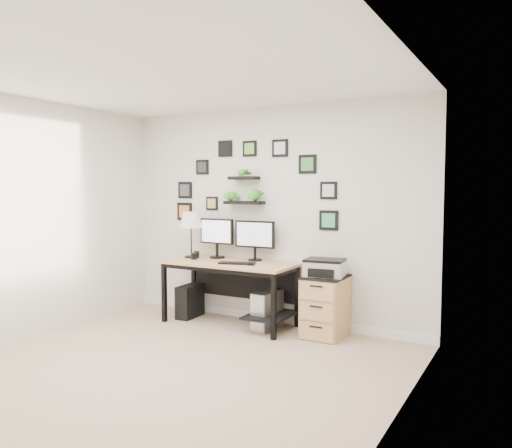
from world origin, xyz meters
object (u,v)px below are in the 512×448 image
Objects in this scene: table_lamp at (191,221)px; file_cabinet at (325,306)px; printer at (325,268)px; monitor_left at (217,235)px; desk at (234,272)px; mug at (194,256)px; pc_tower_grey at (267,310)px; monitor_right at (255,237)px; pc_tower_black at (190,301)px.

table_lamp reaches higher than file_cabinet.
printer is (-0.00, -0.03, 0.43)m from file_cabinet.
desk is at bearing -26.07° from monitor_left.
mug is 1.68m from printer.
printer is (1.14, 0.03, 0.14)m from desk.
monitor_left is at bearing 168.62° from pc_tower_grey.
mug reaches higher than file_cabinet.
file_cabinet is (0.97, -0.15, -0.70)m from monitor_right.
mug is 1.14m from pc_tower_grey.
mug is (-0.71, -0.27, -0.25)m from monitor_right.
monitor_left is 1.66m from file_cabinet.
mug is (-0.18, -0.24, -0.25)m from monitor_left.
table_lamp is 1.87m from printer.
file_cabinet reaches higher than pc_tower_black.
pc_tower_black is at bearing -179.22° from pc_tower_grey.
pc_tower_grey is at bearing 4.73° from mug.
printer is at bearing 1.55° from desk.
mug is 0.60m from pc_tower_black.
monitor_left reaches higher than pc_tower_grey.
table_lamp is 1.42× the size of pc_tower_black.
file_cabinet is (1.80, 0.06, 0.13)m from pc_tower_black.
monitor_right is at bearing 3.16° from monitor_left.
mug is at bearing -158.93° from monitor_right.
pc_tower_black is 0.90× the size of printer.
table_lamp reaches higher than monitor_right.
monitor_right is 0.80m from mug.
pc_tower_black is at bearing -165.97° from monitor_right.
table_lamp is (-0.85, -0.14, 0.17)m from monitor_right.
desk is at bearing -130.49° from monitor_right.
pc_tower_black is at bearing 150.74° from mug.
mug is at bearing -175.68° from file_cabinet.
monitor_left reaches higher than file_cabinet.
monitor_right is at bearing 21.07° from mug.
pc_tower_black is 1.88m from printer.
monitor_right is 1.15× the size of printer.
mug is at bearing -172.68° from desk.
desk is at bearing -5.70° from table_lamp.
table_lamp is at bearing 178.86° from printer.
monitor_left reaches higher than pc_tower_black.
pc_tower_black is (-0.83, -0.21, -0.84)m from monitor_right.
desk is 0.49m from monitor_right.
desk is at bearing -3.47° from pc_tower_black.
table_lamp is at bearing -161.26° from monitor_left.
pc_tower_grey is (1.12, -0.05, -1.00)m from table_lamp.
printer is (1.50, -0.14, -0.28)m from monitor_left.
monitor_left reaches higher than mug.
pc_tower_black is 0.61× the size of file_cabinet.
file_cabinet is (1.82, -0.01, -0.88)m from table_lamp.
desk is 1.18m from file_cabinet.
file_cabinet is at bearing 3.73° from pc_tower_grey.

